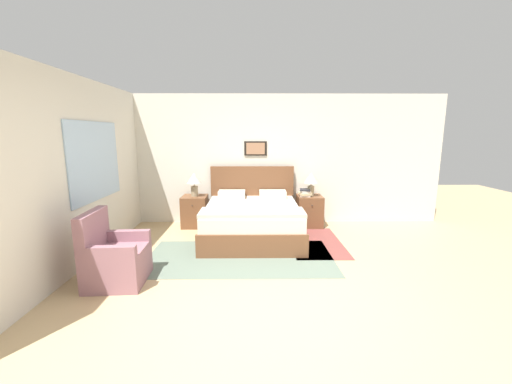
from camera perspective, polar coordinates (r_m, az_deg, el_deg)
ground_plane at (r=3.60m, az=2.08°, el=-19.99°), size 16.00×16.00×0.00m
wall_back at (r=6.43m, az=0.77°, el=5.89°), size 7.39×0.09×2.60m
wall_left at (r=5.32m, az=-27.13°, el=3.77°), size 0.08×5.69×2.60m
area_rug_main at (r=4.81m, az=-2.94°, el=-11.74°), size 2.77×1.44×0.01m
area_rug_bedside at (r=5.51m, az=10.76°, el=-8.92°), size 0.86×1.57×0.01m
bed at (r=5.59m, az=-0.69°, el=-5.07°), size 1.68×1.92×1.18m
armchair at (r=4.32m, az=-24.39°, el=-10.99°), size 0.69×0.72×0.91m
nightstand_near_window at (r=6.37m, az=-11.04°, el=-3.43°), size 0.48×0.53×0.61m
nightstand_by_door at (r=6.37m, az=9.67°, el=-3.39°), size 0.48×0.53×0.61m
table_lamp_near_window at (r=6.22m, az=-11.18°, el=2.09°), size 0.29×0.29×0.46m
table_lamp_by_door at (r=6.22m, az=9.99°, el=2.13°), size 0.29×0.29×0.46m
book_thick_bottom at (r=6.23m, az=8.86°, el=-0.62°), size 0.19×0.21×0.04m
book_hardcover_middle at (r=6.22m, az=8.87°, el=-0.27°), size 0.24×0.26×0.04m
book_novel_upper at (r=6.21m, az=8.88°, el=0.10°), size 0.19×0.25×0.04m
book_slim_near_top at (r=6.21m, az=8.89°, el=0.40°), size 0.23×0.26×0.02m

